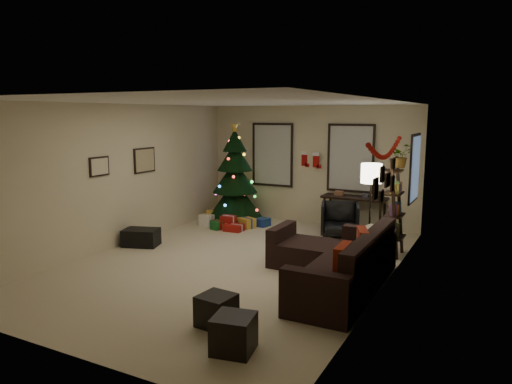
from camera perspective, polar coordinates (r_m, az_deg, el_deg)
floor at (r=8.17m, az=-2.60°, el=-8.54°), size 7.00×7.00×0.00m
ceiling at (r=7.78m, az=-2.75°, el=10.74°), size 7.00×7.00×0.00m
wall_back at (r=11.01m, az=6.55°, el=3.24°), size 5.00×0.00×5.00m
wall_front at (r=5.20m, az=-22.50°, el=-4.25°), size 5.00×0.00×5.00m
wall_left at (r=9.37m, az=-16.01°, el=1.87°), size 0.00×7.00×7.00m
wall_right at (r=6.96m, az=15.40°, el=-0.57°), size 0.00×7.00×7.00m
window_back_left at (r=11.33m, az=2.02°, el=4.49°), size 1.05×0.06×1.50m
window_back_right at (r=10.66m, az=11.29°, el=4.00°), size 1.05×0.06×1.50m
window_right_wall at (r=9.44m, az=18.58°, el=2.72°), size 0.06×0.90×1.30m
christmas_tree at (r=11.09m, az=-2.54°, el=1.39°), size 1.27×1.27×2.36m
presents at (r=10.80m, az=-2.90°, el=-3.48°), size 1.55×1.17×0.30m
sofa at (r=7.28m, az=9.71°, el=-8.60°), size 1.89×2.74×0.87m
pillow_red_a at (r=6.19m, az=10.33°, el=-8.37°), size 0.15×0.48×0.47m
pillow_red_b at (r=7.07m, az=12.63°, el=-6.22°), size 0.29×0.48×0.47m
pillow_cream at (r=7.33m, az=13.20°, el=-5.76°), size 0.21×0.46×0.44m
ottoman_near at (r=5.87m, az=-4.77°, el=-13.96°), size 0.44×0.44×0.38m
ottoman_far at (r=5.28m, az=-2.69°, el=-16.61°), size 0.49×0.49×0.40m
desk at (r=10.49m, az=11.72°, el=-1.00°), size 1.39×0.50×0.75m
desk_chair at (r=9.97m, az=10.02°, el=-3.27°), size 0.86×0.83×0.71m
bookshelf at (r=8.75m, az=16.39°, el=-1.93°), size 0.30×0.52×1.77m
potted_plant at (r=8.84m, az=16.97°, el=4.58°), size 0.64×0.65×0.54m
floor_lamp at (r=8.34m, az=13.65°, el=1.44°), size 0.35×0.35×1.68m
art_map at (r=9.83m, az=-13.23°, el=3.73°), size 0.04×0.60×0.50m
art_abstract at (r=8.96m, az=-18.29°, el=2.93°), size 0.04×0.45×0.35m
gallery at (r=6.86m, az=15.19°, el=1.17°), size 0.03×1.25×0.54m
garland at (r=6.91m, az=15.27°, el=5.06°), size 0.08×1.90×0.30m
stocking_left at (r=11.05m, az=5.90°, el=4.02°), size 0.20×0.05×0.36m
stocking_right at (r=10.81m, az=7.26°, el=3.85°), size 0.20×0.05×0.36m
storage_bin at (r=9.44m, az=-13.61°, el=-5.31°), size 0.76×0.62×0.33m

